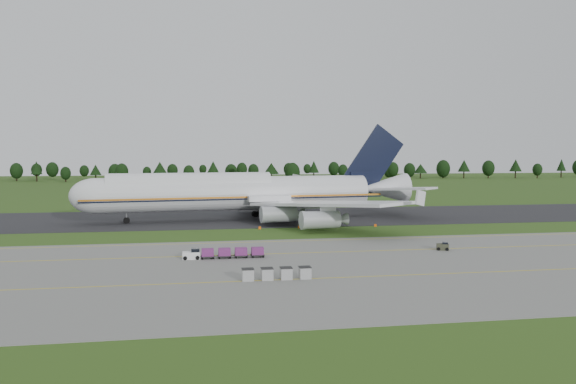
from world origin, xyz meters
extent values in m
plane|color=#2B4916|center=(0.00, 0.00, 0.00)|extent=(600.00, 600.00, 0.00)
cube|color=slate|center=(0.00, -34.00, 0.03)|extent=(300.00, 52.00, 0.06)
cube|color=black|center=(0.00, 28.00, 0.04)|extent=(300.00, 40.00, 0.08)
cube|color=gold|center=(0.00, -22.00, 0.07)|extent=(300.00, 0.25, 0.01)
cube|color=gold|center=(0.00, -40.00, 0.07)|extent=(300.00, 0.20, 0.01)
cube|color=gold|center=(0.00, -10.00, 0.07)|extent=(120.00, 0.20, 0.01)
cylinder|color=black|center=(-116.18, 227.10, 1.89)|extent=(0.70, 0.70, 3.78)
sphere|color=black|center=(-116.18, 227.10, 5.78)|extent=(6.88, 6.88, 6.88)
cylinder|color=black|center=(-103.45, 219.19, 2.04)|extent=(0.70, 0.70, 4.08)
cone|color=black|center=(-103.45, 219.19, 7.70)|extent=(5.95, 5.95, 7.25)
cylinder|color=black|center=(-86.90, 212.97, 1.56)|extent=(0.70, 0.70, 3.12)
sphere|color=black|center=(-86.90, 212.97, 4.76)|extent=(5.54, 5.54, 5.54)
cylinder|color=black|center=(-72.47, 220.61, 1.68)|extent=(0.70, 0.70, 3.35)
cone|color=black|center=(-72.47, 220.61, 6.33)|extent=(6.41, 6.41, 5.96)
cylinder|color=black|center=(-57.24, 212.86, 1.79)|extent=(0.70, 0.70, 3.58)
sphere|color=black|center=(-57.24, 212.86, 5.47)|extent=(7.08, 7.08, 7.08)
cylinder|color=black|center=(-37.16, 221.49, 1.94)|extent=(0.70, 0.70, 3.88)
cone|color=black|center=(-37.16, 221.49, 7.33)|extent=(8.25, 8.25, 6.90)
cylinder|color=black|center=(-20.78, 217.24, 1.58)|extent=(0.70, 0.70, 3.15)
sphere|color=black|center=(-20.78, 217.24, 4.82)|extent=(6.20, 6.20, 6.20)
cylinder|color=black|center=(-6.97, 215.98, 2.00)|extent=(0.70, 0.70, 4.01)
cone|color=black|center=(-6.97, 215.98, 7.57)|extent=(7.27, 7.27, 7.12)
cylinder|color=black|center=(10.10, 223.27, 2.00)|extent=(0.70, 0.70, 4.01)
sphere|color=black|center=(10.10, 223.27, 6.12)|extent=(6.23, 6.23, 6.23)
cylinder|color=black|center=(26.49, 214.77, 1.81)|extent=(0.70, 0.70, 3.63)
cone|color=black|center=(26.49, 214.77, 6.85)|extent=(8.92, 8.92, 6.44)
cylinder|color=black|center=(38.52, 212.30, 1.48)|extent=(0.70, 0.70, 2.95)
sphere|color=black|center=(38.52, 212.30, 4.51)|extent=(8.74, 8.74, 8.74)
cylinder|color=black|center=(52.52, 218.50, 2.02)|extent=(0.70, 0.70, 4.03)
cone|color=black|center=(52.52, 218.50, 7.62)|extent=(6.31, 6.31, 7.17)
cylinder|color=black|center=(69.68, 215.81, 1.72)|extent=(0.70, 0.70, 3.44)
sphere|color=black|center=(69.68, 215.81, 5.26)|extent=(5.86, 5.86, 5.86)
cylinder|color=black|center=(86.69, 214.26, 1.55)|extent=(0.70, 0.70, 3.10)
cone|color=black|center=(86.69, 214.26, 5.86)|extent=(6.24, 6.24, 5.51)
cylinder|color=black|center=(99.63, 212.42, 1.97)|extent=(0.70, 0.70, 3.94)
sphere|color=black|center=(99.63, 212.42, 6.01)|extent=(6.74, 6.74, 6.74)
cylinder|color=black|center=(121.14, 222.25, 1.63)|extent=(0.70, 0.70, 3.25)
cone|color=black|center=(121.14, 222.25, 6.14)|extent=(8.31, 8.31, 5.78)
cylinder|color=black|center=(136.82, 223.71, 1.93)|extent=(0.70, 0.70, 3.86)
sphere|color=black|center=(136.82, 223.71, 5.90)|extent=(8.49, 8.49, 8.49)
cylinder|color=black|center=(148.44, 219.10, 2.07)|extent=(0.70, 0.70, 4.14)
cone|color=black|center=(148.44, 219.10, 7.82)|extent=(7.54, 7.54, 7.36)
cylinder|color=black|center=(163.47, 216.59, 2.05)|extent=(0.70, 0.70, 4.11)
sphere|color=black|center=(163.47, 216.59, 6.28)|extent=(7.55, 7.55, 7.55)
cylinder|color=black|center=(181.00, 215.14, 2.13)|extent=(0.70, 0.70, 4.26)
cone|color=black|center=(181.00, 215.14, 8.05)|extent=(7.46, 7.46, 7.58)
cylinder|color=black|center=(194.45, 212.68, 1.77)|extent=(0.70, 0.70, 3.53)
sphere|color=black|center=(194.45, 212.68, 5.40)|extent=(5.91, 5.91, 5.91)
cylinder|color=black|center=(215.18, 218.67, 2.16)|extent=(0.70, 0.70, 4.31)
cone|color=black|center=(215.18, 218.67, 8.14)|extent=(5.59, 5.59, 7.66)
cylinder|color=silver|center=(-7.52, 23.80, 6.35)|extent=(63.94, 14.87, 7.88)
cylinder|color=silver|center=(-18.39, 22.58, 8.21)|extent=(37.65, 10.23, 6.14)
sphere|color=silver|center=(-39.05, 20.28, 6.35)|extent=(7.88, 7.88, 7.88)
cone|color=silver|center=(29.99, 27.98, 6.89)|extent=(12.79, 8.77, 7.48)
cube|color=#B7691B|center=(-7.08, 19.86, 5.69)|extent=(69.59, 7.83, 0.38)
cube|color=silver|center=(9.42, 4.66, 5.36)|extent=(29.15, 37.27, 0.60)
cube|color=silver|center=(4.79, 46.19, 5.36)|extent=(22.80, 38.71, 0.60)
cylinder|color=#A1A3A9|center=(0.47, 10.82, 2.63)|extent=(8.00, 4.33, 3.50)
cylinder|color=#A1A3A9|center=(7.05, -0.56, 2.63)|extent=(8.00, 4.33, 3.50)
cylinder|color=#A1A3A9|center=(-2.59, 38.22, 2.63)|extent=(8.00, 4.33, 3.50)
cylinder|color=#A1A3A9|center=(1.32, 50.76, 2.63)|extent=(8.00, 4.33, 3.50)
cube|color=black|center=(27.29, 27.68, 14.26)|extent=(15.92, 2.37, 17.57)
cube|color=silver|center=(32.53, 20.01, 7.22)|extent=(13.55, 14.89, 0.49)
cube|color=silver|center=(30.71, 36.32, 7.22)|extent=(11.58, 15.43, 0.49)
cylinder|color=slate|center=(-32.53, 21.00, 1.20)|extent=(0.39, 0.39, 2.41)
cylinder|color=black|center=(-32.53, 21.00, 0.71)|extent=(1.52, 1.14, 1.42)
cylinder|color=slate|center=(-0.45, 19.63, 1.20)|extent=(0.39, 0.39, 2.41)
cylinder|color=black|center=(-0.45, 19.63, 0.71)|extent=(1.52, 1.14, 1.42)
cylinder|color=slate|center=(-1.54, 29.42, 1.20)|extent=(0.39, 0.39, 2.41)
cylinder|color=black|center=(-1.54, 29.42, 0.71)|extent=(1.52, 1.14, 1.42)
cube|color=white|center=(-17.93, -24.39, 0.61)|extent=(2.60, 1.40, 1.10)
cylinder|color=black|center=(-18.83, -25.09, 0.36)|extent=(0.60, 0.22, 0.60)
cube|color=black|center=(-15.53, -24.39, 0.41)|extent=(2.00, 1.50, 0.12)
cube|color=#672361|center=(-15.53, -24.39, 1.01)|extent=(1.80, 1.40, 1.10)
cylinder|color=black|center=(-16.33, -25.09, 0.23)|extent=(0.34, 0.15, 0.34)
cube|color=black|center=(-13.04, -24.39, 0.41)|extent=(2.00, 1.50, 0.12)
cube|color=#672361|center=(-13.04, -24.39, 1.01)|extent=(1.80, 1.40, 1.10)
cylinder|color=black|center=(-13.83, -25.09, 0.23)|extent=(0.34, 0.15, 0.34)
cube|color=black|center=(-10.54, -24.39, 0.41)|extent=(2.00, 1.50, 0.12)
cube|color=#672361|center=(-10.54, -24.39, 1.01)|extent=(1.80, 1.40, 1.10)
cylinder|color=black|center=(-11.34, -25.09, 0.23)|extent=(0.34, 0.15, 0.34)
cube|color=black|center=(-8.04, -24.39, 0.41)|extent=(2.00, 1.50, 0.12)
cube|color=#672361|center=(-8.04, -24.39, 1.01)|extent=(1.80, 1.40, 1.10)
cylinder|color=black|center=(-8.84, -25.09, 0.23)|extent=(0.34, 0.15, 0.34)
cylinder|color=black|center=(-17.93, -24.39, 0.36)|extent=(0.60, 0.22, 0.60)
cube|color=#373A28|center=(22.31, -23.22, 0.58)|extent=(2.15, 1.69, 1.03)
cylinder|color=black|center=(21.66, -23.78, 0.32)|extent=(0.53, 0.19, 0.53)
cylinder|color=black|center=(22.97, -22.66, 0.32)|extent=(0.53, 0.19, 0.53)
cube|color=#A2A2A2|center=(-10.94, -39.77, 0.77)|extent=(1.42, 1.42, 1.42)
cube|color=black|center=(-10.94, -39.77, 1.51)|extent=(1.51, 1.51, 0.07)
cube|color=#A2A2A2|center=(-8.54, -39.77, 0.77)|extent=(1.42, 1.42, 1.42)
cube|color=black|center=(-8.54, -39.77, 1.51)|extent=(1.51, 1.51, 0.07)
cube|color=#A2A2A2|center=(-6.14, -39.77, 0.77)|extent=(1.42, 1.42, 1.42)
cube|color=black|center=(-6.14, -39.77, 1.51)|extent=(1.51, 1.51, 0.07)
cube|color=#A2A2A2|center=(-3.74, -39.77, 0.77)|extent=(1.42, 1.42, 1.42)
cube|color=black|center=(-3.74, -39.77, 1.51)|extent=(1.51, 1.51, 0.07)
cube|color=#F45807|center=(-4.14, 6.62, 0.30)|extent=(0.50, 0.12, 0.60)
cube|color=black|center=(-4.14, 6.62, 0.02)|extent=(0.30, 0.30, 0.04)
cube|color=#F45807|center=(4.18, 6.62, 0.30)|extent=(0.50, 0.12, 0.60)
cube|color=black|center=(4.18, 6.62, 0.02)|extent=(0.30, 0.30, 0.04)
cube|color=#F45807|center=(12.49, 6.62, 0.30)|extent=(0.50, 0.12, 0.60)
cube|color=black|center=(12.49, 6.62, 0.02)|extent=(0.30, 0.30, 0.04)
cube|color=#F45807|center=(20.81, 6.62, 0.30)|extent=(0.50, 0.12, 0.60)
cube|color=black|center=(20.81, 6.62, 0.02)|extent=(0.30, 0.30, 0.04)
camera|label=1|loc=(-17.24, -108.10, 15.84)|focal=35.00mm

